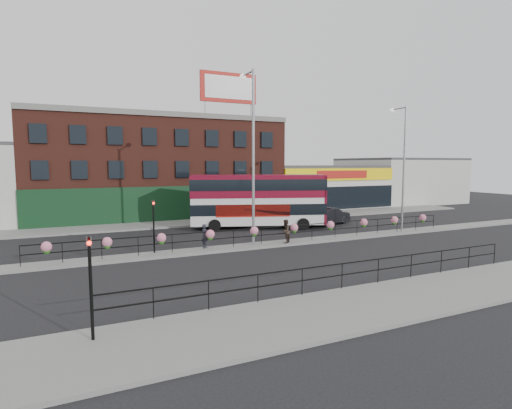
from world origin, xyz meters
name	(u,v)px	position (x,y,z in m)	size (l,w,h in m)	color
ground	(275,245)	(0.00, 0.00, 0.00)	(120.00, 120.00, 0.00)	black
south_pavement	(410,297)	(0.00, -12.00, 0.07)	(60.00, 4.00, 0.15)	slate
north_pavement	(216,221)	(0.00, 12.00, 0.07)	(60.00, 4.00, 0.15)	slate
median	(275,244)	(0.00, 0.00, 0.07)	(60.00, 1.60, 0.15)	slate
yellow_line_inner	(372,283)	(0.00, -9.70, 0.01)	(60.00, 0.10, 0.01)	gold
yellow_line_outer	(374,284)	(0.00, -9.88, 0.01)	(60.00, 0.10, 0.01)	gold
brick_building	(156,167)	(-4.00, 19.96, 5.13)	(25.00, 12.21, 10.30)	brown
supermarket	(313,186)	(16.00, 19.90, 2.65)	(15.00, 12.25, 5.30)	silver
warehouse_east	(399,180)	(30.75, 20.00, 3.15)	(14.50, 12.00, 6.30)	#B9BAB5
billboard	(229,88)	(2.50, 14.99, 13.18)	(6.00, 0.29, 4.40)	#A71810
median_railing	(275,230)	(0.00, 0.00, 1.05)	(30.04, 0.56, 1.23)	black
south_railing	(342,270)	(-2.00, -10.10, 0.96)	(20.04, 0.05, 1.12)	black
double_decker_bus	(258,196)	(2.00, 6.84, 2.82)	(11.58, 6.19, 4.58)	silver
car	(329,216)	(8.71, 6.08, 0.81)	(5.20, 3.41, 1.62)	black
pedestrian_a	(205,236)	(-4.78, 0.48, 0.92)	(0.52, 0.64, 1.54)	#242530
pedestrian_b	(285,231)	(0.66, -0.33, 0.96)	(0.99, 0.97, 1.61)	#2F241D
lamp_column_west	(251,142)	(-1.56, 0.34, 6.92)	(0.41, 2.00, 11.42)	gray
lamp_column_east	(402,158)	(11.41, 0.18, 5.99)	(0.35, 1.73, 9.85)	gray
traffic_light_south	(90,265)	(-12.00, -11.01, 2.47)	(0.15, 0.28, 3.65)	black
traffic_light_median	(153,215)	(-8.00, 0.39, 2.47)	(0.15, 0.28, 3.65)	black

